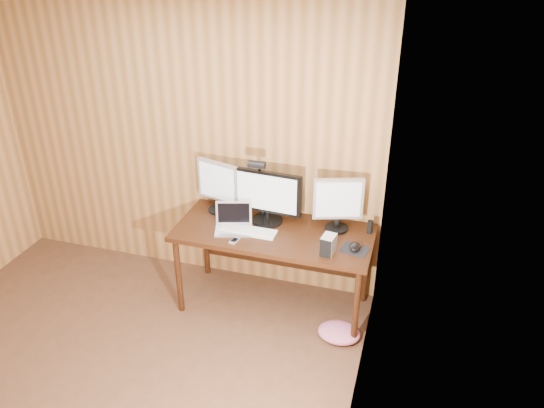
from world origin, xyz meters
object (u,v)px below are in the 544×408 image
at_px(keyboard, 248,231).
at_px(monitor_right, 338,203).
at_px(speaker, 370,227).
at_px(hard_drive, 328,245).
at_px(laptop, 234,223).
at_px(mouse, 355,247).
at_px(monitor_center, 267,196).
at_px(phone, 234,241).
at_px(monitor_left, 218,185).
at_px(desk_lamp, 259,180).
at_px(desk, 276,239).

bearing_deg(keyboard, monitor_right, 20.54).
bearing_deg(speaker, hard_drive, -123.81).
xyz_separation_m(laptop, mouse, (0.99, -0.04, -0.03)).
relative_size(mouse, speaker, 1.12).
relative_size(monitor_center, laptop, 1.69).
height_order(monitor_center, phone, monitor_center).
bearing_deg(monitor_left, speaker, 15.93).
relative_size(monitor_right, laptop, 1.30).
relative_size(keyboard, speaker, 4.28).
xyz_separation_m(speaker, desk_lamp, (-0.91, -0.04, 0.31)).
xyz_separation_m(keyboard, mouse, (0.87, -0.02, 0.01)).
distance_m(monitor_center, keyboard, 0.33).
distance_m(monitor_left, hard_drive, 1.12).
bearing_deg(speaker, monitor_right, -175.27).
distance_m(laptop, keyboard, 0.14).
bearing_deg(monitor_center, speaker, 8.33).
bearing_deg(monitor_center, desk, -28.00).
xyz_separation_m(mouse, hard_drive, (-0.19, -0.11, 0.05)).
distance_m(speaker, desk_lamp, 0.97).
bearing_deg(monitor_left, desk, 3.51).
relative_size(desk, monitor_right, 3.55).
height_order(monitor_left, phone, monitor_left).
height_order(phone, speaker, speaker).
bearing_deg(mouse, monitor_center, -179.26).
bearing_deg(laptop, mouse, -19.48).
height_order(mouse, hard_drive, hard_drive).
distance_m(mouse, phone, 0.93).
distance_m(desk, keyboard, 0.28).
bearing_deg(phone, keyboard, 82.01).
distance_m(desk, laptop, 0.39).
distance_m(monitor_left, laptop, 0.38).
relative_size(phone, desk_lamp, 0.18).
bearing_deg(desk, phone, -128.31).
relative_size(monitor_center, desk_lamp, 0.98).
distance_m(desk, phone, 0.42).
bearing_deg(monitor_left, phone, -39.62).
xyz_separation_m(desk, speaker, (0.75, 0.12, 0.18)).
height_order(monitor_left, desk_lamp, desk_lamp).
bearing_deg(monitor_left, desk_lamp, 9.56).
distance_m(phone, desk_lamp, 0.54).
relative_size(keyboard, desk_lamp, 0.79).
xyz_separation_m(keyboard, phone, (-0.05, -0.16, -0.00)).
xyz_separation_m(monitor_right, mouse, (0.19, -0.26, -0.22)).
relative_size(monitor_left, laptop, 1.31).
distance_m(monitor_center, laptop, 0.35).
distance_m(monitor_right, laptop, 0.86).
relative_size(monitor_left, phone, 4.17).
bearing_deg(monitor_left, hard_drive, -4.93).
distance_m(keyboard, mouse, 0.87).
bearing_deg(desk_lamp, laptop, -112.04).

